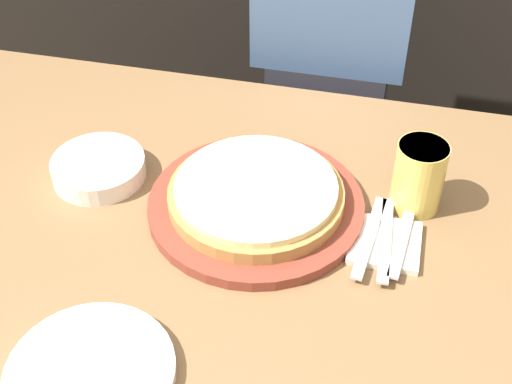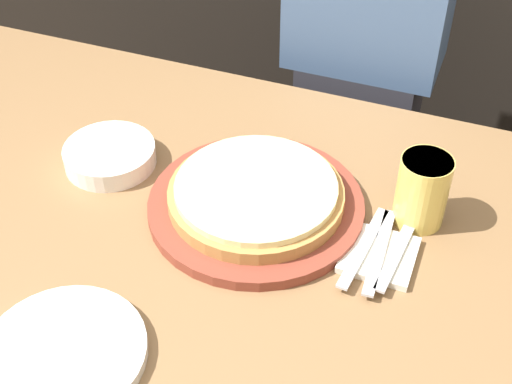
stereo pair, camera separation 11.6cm
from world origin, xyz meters
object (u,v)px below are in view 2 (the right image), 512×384
Objects in this scene: diner_person at (360,93)px; dinner_plate at (64,353)px; pizza_on_board at (256,199)px; beer_glass at (423,188)px; fork at (364,247)px; dinner_knife at (380,251)px; spoon at (396,255)px; side_bowl at (110,155)px.

dinner_plate is at bearing -100.81° from diner_person.
pizza_on_board is 0.27m from beer_glass.
fork is (-0.06, -0.11, -0.05)m from beer_glass.
dinner_plate reaches higher than dinner_knife.
spoon is 0.65m from diner_person.
fork is at bearing 45.34° from dinner_plate.
beer_glass is at bearing 16.31° from pizza_on_board.
diner_person is (0.18, 0.93, -0.12)m from dinner_plate.
side_bowl is 0.48m from fork.
fork is 0.02m from dinner_knife.
beer_glass is 0.59m from dinner_plate.
dinner_knife is (0.22, -0.03, -0.01)m from pizza_on_board.
pizza_on_board is 2.20× the size of side_bowl.
diner_person is at bearing 106.24° from dinner_knife.
diner_person is at bearing 58.98° from side_bowl.
pizza_on_board is 2.23× the size of spoon.
dinner_knife is 0.03m from spoon.
dinner_knife is (0.35, 0.33, 0.01)m from dinner_plate.
spoon is 0.12× the size of diner_person.
dinner_knife is (-0.04, -0.11, -0.05)m from beer_glass.
pizza_on_board is 0.19m from fork.
fork is 1.00× the size of dinner_knife.
beer_glass reaches higher than fork.
dinner_plate is at bearing -131.60° from beer_glass.
dinner_plate is at bearing -110.55° from pizza_on_board.
side_bowl is (-0.15, 0.39, 0.01)m from dinner_plate.
spoon is at bearing -6.07° from side_bowl.
diner_person reaches higher than dinner_knife.
beer_glass is at bearing 70.90° from dinner_knife.
side_bowl is (-0.54, -0.05, -0.05)m from beer_glass.
pizza_on_board is at bearing -94.13° from diner_person.
side_bowl is 1.01× the size of spoon.
beer_glass is 0.13m from dinner_knife.
pizza_on_board is at bearing -163.69° from beer_glass.
spoon is at bearing 0.00° from fork.
side_bowl is 0.86× the size of fork.
beer_glass is 0.65× the size of fork.
pizza_on_board is at bearing -4.48° from side_bowl.
dinner_plate is 0.47m from fork.
pizza_on_board reaches higher than fork.
pizza_on_board reaches higher than dinner_knife.
diner_person is (0.33, 0.54, -0.13)m from side_bowl.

